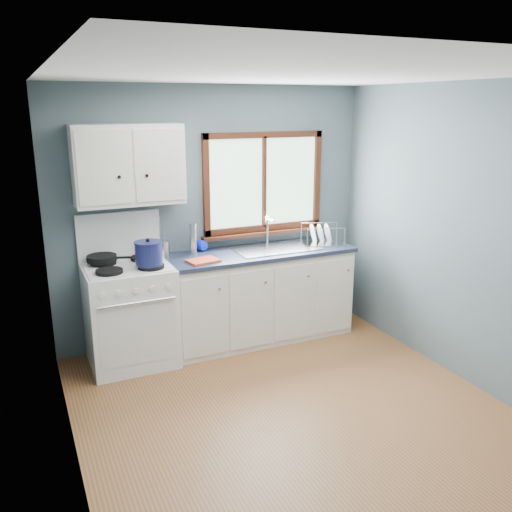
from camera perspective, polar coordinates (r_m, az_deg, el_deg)
name	(u,v)px	position (r m, az deg, el deg)	size (l,w,h in m)	color
floor	(299,419)	(4.34, 4.51, -16.70)	(3.20, 3.60, 0.02)	brown
ceiling	(307,72)	(3.68, 5.39, 18.73)	(3.20, 3.60, 0.02)	white
wall_back	(214,215)	(5.42, -4.48, 4.33)	(3.20, 0.02, 2.50)	slate
wall_left	(61,292)	(3.37, -19.80, -3.62)	(0.02, 3.60, 2.50)	slate
wall_right	(474,238)	(4.80, 21.96, 1.74)	(0.02, 3.60, 2.50)	slate
gas_range	(130,312)	(5.08, -13.13, -5.73)	(0.76, 0.69, 1.36)	white
base_cabinets	(259,299)	(5.50, 0.34, -4.57)	(1.85, 0.60, 0.88)	silver
countertop	(259,253)	(5.35, 0.36, 0.36)	(1.89, 0.64, 0.04)	#1A2234
sink	(276,255)	(5.43, 2.07, 0.16)	(0.84, 0.46, 0.44)	silver
window	(264,190)	(5.55, 0.84, 7.01)	(1.36, 0.10, 1.03)	#9EC6A8
upper_cabinets	(128,165)	(4.94, -13.28, 9.32)	(0.95, 0.35, 0.70)	silver
skillet	(102,258)	(5.03, -15.90, -0.22)	(0.42, 0.33, 0.05)	black
stockpot	(149,253)	(4.79, -11.25, 0.32)	(0.30, 0.30, 0.24)	#151948
utensil_crock	(163,249)	(5.18, -9.72, 0.78)	(0.16, 0.16, 0.39)	silver
thermos	(193,239)	(5.22, -6.64, 1.82)	(0.07, 0.07, 0.30)	silver
soap_bottle	(204,238)	(5.29, -5.47, 1.93)	(0.11, 0.11, 0.28)	#0E23DB
dish_towel	(203,261)	(4.98, -5.59, -0.50)	(0.28, 0.20, 0.02)	#CC4B2B
dish_rack	(321,238)	(5.64, 6.91, 1.85)	(0.48, 0.41, 0.21)	silver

